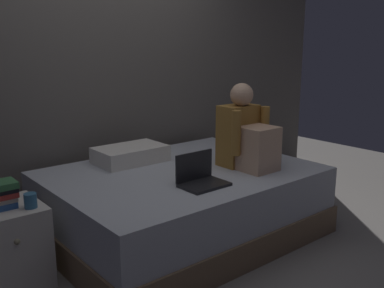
# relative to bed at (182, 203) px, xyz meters

# --- Properties ---
(ground_plane) EXTENTS (8.00, 8.00, 0.00)m
(ground_plane) POSITION_rel_bed_xyz_m (-0.20, -0.30, -0.27)
(ground_plane) COLOR gray
(wall_back) EXTENTS (5.60, 0.10, 2.70)m
(wall_back) POSITION_rel_bed_xyz_m (-0.20, 0.90, 1.08)
(wall_back) COLOR #605B56
(wall_back) RESTS_ON ground_plane
(bed) EXTENTS (2.00, 1.50, 0.54)m
(bed) POSITION_rel_bed_xyz_m (0.00, 0.00, 0.00)
(bed) COLOR #7A6047
(bed) RESTS_ON ground_plane
(nightstand) EXTENTS (0.44, 0.46, 0.52)m
(nightstand) POSITION_rel_bed_xyz_m (-1.30, 0.11, -0.00)
(nightstand) COLOR beige
(nightstand) RESTS_ON ground_plane
(person_sitting) EXTENTS (0.39, 0.44, 0.66)m
(person_sitting) POSITION_rel_bed_xyz_m (0.44, -0.25, 0.52)
(person_sitting) COLOR olive
(person_sitting) RESTS_ON bed
(laptop) EXTENTS (0.32, 0.23, 0.22)m
(laptop) POSITION_rel_bed_xyz_m (-0.13, -0.36, 0.33)
(laptop) COLOR black
(laptop) RESTS_ON bed
(pillow) EXTENTS (0.56, 0.36, 0.13)m
(pillow) POSITION_rel_bed_xyz_m (-0.18, 0.45, 0.34)
(pillow) COLOR silver
(pillow) RESTS_ON bed
(mug) EXTENTS (0.08, 0.08, 0.09)m
(mug) POSITION_rel_bed_xyz_m (-1.17, -0.01, 0.30)
(mug) COLOR teal
(mug) RESTS_ON nightstand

